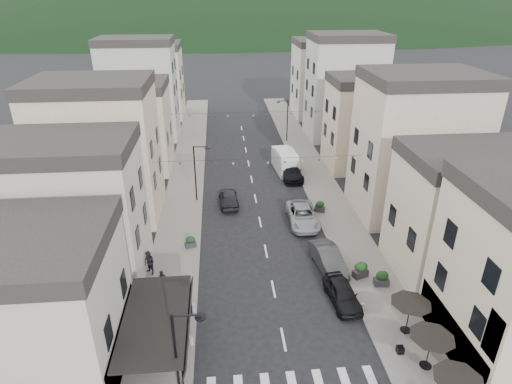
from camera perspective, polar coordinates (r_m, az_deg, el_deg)
The scene contains 27 objects.
sidewalk_left at distance 50.25m, azimuth -9.24°, elevation 1.90°, with size 4.00×76.00×0.12m, color slate.
sidewalk_right at distance 51.29m, azimuth 7.71°, elevation 2.50°, with size 4.00×76.00×0.12m, color slate.
hill_backdrop at distance 314.64m, azimuth -4.80°, elevation 21.81°, with size 640.00×360.00×70.00m, color black.
boutique_building at distance 27.53m, azimuth -30.69°, elevation -14.04°, with size 12.00×8.00×8.00m, color beige.
boutique_awning at distance 25.63m, azimuth -12.70°, elevation -16.22°, with size 3.77×7.50×3.28m.
buildings_row_left at distance 54.67m, azimuth -16.78°, elevation 9.83°, with size 10.20×54.16×14.00m.
buildings_row_right at distance 55.39m, azimuth 14.29°, elevation 10.53°, with size 10.20×54.16×14.50m.
cafe_terrace at distance 26.76m, azimuth 22.32°, elevation -17.88°, with size 2.50×8.10×2.53m.
streetlamp_left_near at distance 22.90m, azimuth -9.97°, elevation -20.09°, with size 1.70×0.56×6.00m.
streetlamp_left_far at distance 43.22m, azimuth -7.80°, elevation 3.23°, with size 1.70×0.56×6.00m.
streetlamp_right_far at distance 60.94m, azimuth 3.96°, elevation 10.03°, with size 1.70×0.56×6.00m.
bollards at distance 27.79m, azimuth 3.85°, elevation -19.11°, with size 11.66×10.26×0.60m.
bunting_near at distance 38.87m, azimuth 0.44°, elevation 3.99°, with size 19.00×0.28×0.62m.
bunting_far at distance 54.03m, azimuth -1.21°, elevation 10.21°, with size 19.00×0.28×0.62m.
parked_car_a at distance 31.14m, azimuth 11.45°, elevation -13.09°, with size 1.75×4.36×1.49m, color black.
parked_car_b at distance 34.31m, azimuth 9.59°, elevation -8.74°, with size 1.71×4.91×1.62m, color #313134.
parked_car_c at distance 40.12m, azimuth 6.20°, elevation -3.12°, with size 2.63×5.71×1.59m, color #919499.
parked_car_d at distance 49.71m, azimuth 4.69°, elevation 2.82°, with size 2.26×5.55×1.61m, color black.
parked_car_e at distance 43.29m, azimuth -3.63°, elevation -0.78°, with size 1.83×4.55×1.55m, color black.
delivery_van at distance 51.40m, azimuth 3.90°, elevation 4.19°, with size 2.64×5.60×2.60m.
pedestrian_a at distance 32.12m, azimuth -12.35°, elevation -11.45°, with size 0.58×0.38×1.59m, color black.
pedestrian_b at distance 33.82m, azimuth -14.06°, elevation -9.17°, with size 0.95×0.74×1.96m, color #251F2A.
planter_la at distance 31.48m, azimuth -12.25°, elevation -12.97°, with size 1.04×0.76×1.05m.
planter_lb at distance 36.66m, azimuth -8.73°, elevation -6.59°, with size 1.02×0.76×1.02m.
planter_ra at distance 33.70m, azimuth 13.79°, elevation -10.02°, with size 1.29×0.99×1.27m.
planter_rb at distance 33.26m, azimuth 16.43°, elevation -10.99°, with size 1.13×0.68×1.21m.
planter_rc at distance 42.22m, azimuth 8.51°, elevation -1.92°, with size 1.13×0.90×1.11m.
Camera 1 is at (-3.51, -13.99, 19.92)m, focal length 30.00 mm.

